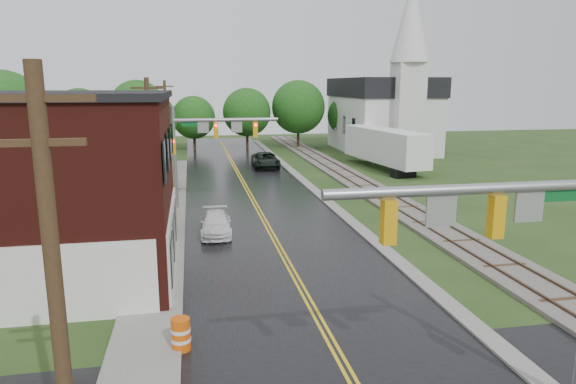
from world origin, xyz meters
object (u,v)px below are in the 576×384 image
object	(u,v)px
traffic_signal_far	(205,138)
tree_left_b	(3,125)
traffic_signal_near	(522,236)
tree_left_e	(147,122)
church	(385,106)
utility_pole_b	(150,152)
suv_dark	(266,160)
semi_trailer	(385,146)
tree_left_c	(84,131)
pickup_white	(216,224)
utility_pole_a	(58,315)
utility_pole_c	(166,124)
construction_barrel	(181,334)
brick_building	(5,189)

from	to	relation	value
traffic_signal_far	tree_left_b	distance (m)	15.21
traffic_signal_near	tree_left_e	size ratio (longest dim) A/B	0.90
church	utility_pole_b	bearing A→B (deg)	-130.18
tree_left_e	suv_dark	bearing A→B (deg)	-9.13
traffic_signal_far	tree_left_b	xyz separation A→B (m)	(-14.38, 4.90, 0.74)
tree_left_b	tree_left_e	world-z (taller)	tree_left_b
tree_left_e	tree_left_b	bearing A→B (deg)	-122.74
tree_left_e	semi_trailer	xyz separation A→B (m)	(23.97, -4.99, -2.39)
tree_left_c	pickup_white	xyz separation A→B (m)	(10.65, -19.50, -3.89)
utility_pole_b	pickup_white	distance (m)	5.68
utility_pole_a	utility_pole_b	size ratio (longest dim) A/B	1.00
church	tree_left_c	size ratio (longest dim) A/B	2.61
utility_pole_a	church	bearing A→B (deg)	63.49
church	suv_dark	xyz separation A→B (m)	(-16.84, -9.77, -5.04)
traffic_signal_near	semi_trailer	world-z (taller)	traffic_signal_near
utility_pole_c	tree_left_c	xyz separation A→B (m)	(-7.05, -4.10, -0.21)
utility_pole_c	suv_dark	world-z (taller)	utility_pole_c
semi_trailer	utility_pole_b	bearing A→B (deg)	-139.23
tree_left_b	pickup_white	size ratio (longest dim) A/B	2.24
utility_pole_c	tree_left_b	distance (m)	16.42
traffic_signal_near	construction_barrel	distance (m)	10.83
tree_left_b	tree_left_c	bearing A→B (deg)	63.44
tree_left_e	pickup_white	bearing A→B (deg)	-77.51
traffic_signal_far	utility_pole_b	size ratio (longest dim) A/B	0.82
tree_left_c	semi_trailer	world-z (taller)	tree_left_c
utility_pole_b	construction_barrel	world-z (taller)	utility_pole_b
pickup_white	brick_building	bearing A→B (deg)	-147.99
brick_building	utility_pole_c	xyz separation A→B (m)	(5.68, 29.00, 0.57)
tree_left_e	semi_trailer	size ratio (longest dim) A/B	0.60
utility_pole_c	semi_trailer	size ratio (longest dim) A/B	0.67
traffic_signal_far	utility_pole_a	bearing A→B (deg)	-97.03
tree_left_b	pickup_white	bearing A→B (deg)	-38.14
traffic_signal_far	utility_pole_a	size ratio (longest dim) A/B	0.82
church	tree_left_e	distance (m)	29.91
church	utility_pole_a	bearing A→B (deg)	-116.51
utility_pole_c	semi_trailer	world-z (taller)	utility_pole_c
utility_pole_c	suv_dark	xyz separation A→B (m)	(9.96, -0.03, -3.93)
traffic_signal_far	suv_dark	distance (m)	18.69
pickup_white	construction_barrel	bearing A→B (deg)	-95.87
utility_pole_b	tree_left_c	world-z (taller)	utility_pole_b
tree_left_e	semi_trailer	bearing A→B (deg)	-11.76
utility_pole_c	pickup_white	bearing A→B (deg)	-81.33
utility_pole_a	tree_left_c	xyz separation A→B (m)	(-7.05, 39.90, -0.21)
traffic_signal_near	suv_dark	xyz separation A→B (m)	(-0.31, 41.97, -4.18)
utility_pole_b	tree_left_b	bearing A→B (deg)	138.14
utility_pole_b	church	bearing A→B (deg)	49.82
tree_left_b	suv_dark	bearing A→B (deg)	29.89
suv_dark	pickup_white	world-z (taller)	suv_dark
utility_pole_b	tree_left_c	size ratio (longest dim) A/B	1.18
utility_pole_b	tree_left_b	world-z (taller)	tree_left_b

